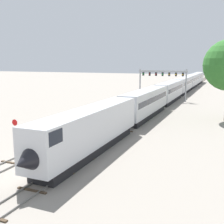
# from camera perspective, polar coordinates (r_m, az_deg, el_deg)

# --- Properties ---
(ground_plane) EXTENTS (400.00, 400.00, 0.00)m
(ground_plane) POSITION_cam_1_polar(r_m,az_deg,el_deg) (28.33, -11.51, -9.84)
(ground_plane) COLOR gray
(track_main) EXTENTS (2.60, 200.00, 0.16)m
(track_main) POSITION_cam_1_polar(r_m,az_deg,el_deg) (83.48, 13.54, 3.35)
(track_main) COLOR slate
(track_main) RESTS_ON ground
(track_near) EXTENTS (2.60, 160.00, 0.16)m
(track_near) POSITION_cam_1_polar(r_m,az_deg,el_deg) (65.35, 5.88, 1.75)
(track_near) COLOR slate
(track_near) RESTS_ON ground
(passenger_train) EXTENTS (3.04, 126.06, 4.80)m
(passenger_train) POSITION_cam_1_polar(r_m,az_deg,el_deg) (80.04, 13.23, 4.91)
(passenger_train) COLOR silver
(passenger_train) RESTS_ON ground
(signal_gantry) EXTENTS (12.10, 0.49, 7.85)m
(signal_gantry) POSITION_cam_1_polar(r_m,az_deg,el_deg) (70.90, 10.22, 6.98)
(signal_gantry) COLOR #999BA0
(signal_gantry) RESTS_ON ground
(stop_sign) EXTENTS (0.76, 0.08, 2.88)m
(stop_sign) POSITION_cam_1_polar(r_m,az_deg,el_deg) (35.34, -19.10, -3.02)
(stop_sign) COLOR gray
(stop_sign) RESTS_ON ground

